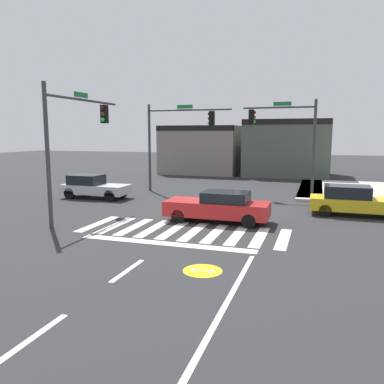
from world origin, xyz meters
name	(u,v)px	position (x,y,z in m)	size (l,w,h in m)	color
ground_plane	(212,211)	(0.00, 0.00, 0.00)	(120.00, 120.00, 0.00)	#2B2B2D
crosswalk_near	(183,231)	(0.00, -4.50, 0.00)	(8.62, 3.16, 0.01)	silver
lane_markings	(101,327)	(1.06, -12.74, 0.00)	(6.80, 24.25, 0.01)	white
bike_detector_marking	(203,271)	(2.12, -8.83, 0.00)	(1.18, 1.18, 0.01)	yellow
curb_corner_northeast	(367,192)	(8.49, 9.42, 0.07)	(10.00, 10.60, 0.15)	#B2AA9E
storefront_row	(248,149)	(-1.44, 19.14, 2.57)	(16.25, 6.65, 5.34)	gray
traffic_signal_northeast	(287,131)	(3.29, 5.67, 4.17)	(4.50, 0.32, 6.09)	#383A3D
traffic_signal_northwest	(177,131)	(-4.04, 5.64, 4.21)	(5.92, 0.32, 6.02)	#383A3D
traffic_signal_southwest	(75,129)	(-5.58, -3.72, 4.24)	(0.32, 5.90, 6.15)	#383A3D
car_silver	(93,186)	(-8.15, 1.62, 0.74)	(4.17, 1.76, 1.47)	#B7BABF
car_yellow	(356,201)	(7.08, 1.07, 0.73)	(4.63, 1.73, 1.48)	gold
car_red	(219,207)	(0.99, -2.44, 0.72)	(4.73, 1.72, 1.42)	red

